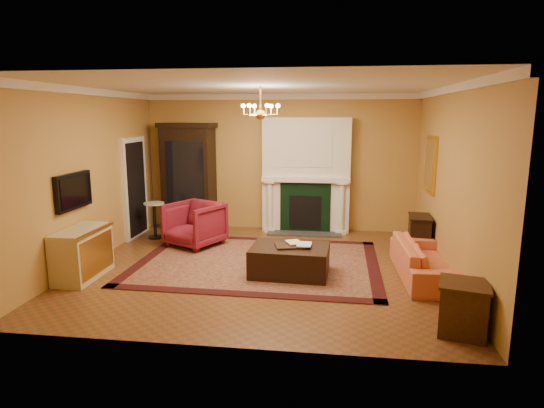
% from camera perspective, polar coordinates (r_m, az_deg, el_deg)
% --- Properties ---
extents(floor, '(6.00, 5.50, 0.02)m').
position_cam_1_polar(floor, '(7.82, -1.36, -7.98)').
color(floor, brown).
rests_on(floor, ground).
extents(ceiling, '(6.00, 5.50, 0.02)m').
position_cam_1_polar(ceiling, '(7.41, -1.46, 14.68)').
color(ceiling, silver).
rests_on(ceiling, wall_back).
extents(wall_back, '(6.00, 0.02, 3.00)m').
position_cam_1_polar(wall_back, '(10.18, 0.99, 5.18)').
color(wall_back, '#B0863F').
rests_on(wall_back, floor).
extents(wall_front, '(6.00, 0.02, 3.00)m').
position_cam_1_polar(wall_front, '(4.80, -6.48, -1.53)').
color(wall_front, '#B0863F').
rests_on(wall_front, floor).
extents(wall_left, '(0.02, 5.50, 3.00)m').
position_cam_1_polar(wall_left, '(8.47, -22.01, 3.19)').
color(wall_left, '#B0863F').
rests_on(wall_left, floor).
extents(wall_right, '(0.02, 5.50, 3.00)m').
position_cam_1_polar(wall_right, '(7.61, 21.61, 2.42)').
color(wall_right, '#B0863F').
rests_on(wall_right, floor).
extents(fireplace, '(1.90, 0.70, 2.50)m').
position_cam_1_polar(fireplace, '(9.98, 4.29, 3.27)').
color(fireplace, silver).
rests_on(fireplace, wall_back).
extents(crown_molding, '(6.00, 5.50, 0.12)m').
position_cam_1_polar(crown_molding, '(8.35, -0.42, 13.79)').
color(crown_molding, white).
rests_on(crown_molding, ceiling).
extents(doorway, '(0.08, 1.05, 2.10)m').
position_cam_1_polar(doorway, '(10.01, -16.81, 1.98)').
color(doorway, silver).
rests_on(doorway, wall_left).
extents(tv_panel, '(0.09, 0.95, 0.58)m').
position_cam_1_polar(tv_panel, '(7.94, -23.63, 1.50)').
color(tv_panel, black).
rests_on(tv_panel, wall_left).
extents(gilt_mirror, '(0.06, 0.76, 1.05)m').
position_cam_1_polar(gilt_mirror, '(8.94, 19.27, 4.72)').
color(gilt_mirror, gold).
rests_on(gilt_mirror, wall_right).
extents(chandelier, '(0.63, 0.55, 0.53)m').
position_cam_1_polar(chandelier, '(7.40, -1.45, 11.57)').
color(chandelier, gold).
rests_on(chandelier, ceiling).
extents(oriental_rug, '(4.24, 3.21, 0.02)m').
position_cam_1_polar(oriental_rug, '(8.05, -1.80, -7.29)').
color(oriental_rug, '#460F16').
rests_on(oriental_rug, floor).
extents(china_cabinet, '(1.19, 0.64, 2.28)m').
position_cam_1_polar(china_cabinet, '(10.39, -10.42, 3.11)').
color(china_cabinet, black).
rests_on(china_cabinet, floor).
extents(wingback_armchair, '(1.23, 1.21, 0.96)m').
position_cam_1_polar(wingback_armchair, '(9.05, -9.71, -2.27)').
color(wingback_armchair, maroon).
rests_on(wingback_armchair, floor).
extents(pedestal_table, '(0.43, 0.43, 0.76)m').
position_cam_1_polar(pedestal_table, '(9.80, -14.52, -1.67)').
color(pedestal_table, black).
rests_on(pedestal_table, floor).
extents(commode, '(0.51, 1.07, 0.79)m').
position_cam_1_polar(commode, '(7.81, -22.72, -5.75)').
color(commode, beige).
rests_on(commode, floor).
extents(coral_sofa, '(0.63, 1.98, 0.77)m').
position_cam_1_polar(coral_sofa, '(7.61, 18.61, -6.00)').
color(coral_sofa, '#C75B3F').
rests_on(coral_sofa, floor).
extents(end_table, '(0.63, 0.63, 0.60)m').
position_cam_1_polar(end_table, '(5.92, 22.84, -12.09)').
color(end_table, '#3A210F').
rests_on(end_table, floor).
extents(console_table, '(0.43, 0.67, 0.71)m').
position_cam_1_polar(console_table, '(8.81, 17.97, -3.86)').
color(console_table, black).
rests_on(console_table, floor).
extents(leather_ottoman, '(1.28, 0.96, 0.46)m').
position_cam_1_polar(leather_ottoman, '(7.39, 2.25, -7.05)').
color(leather_ottoman, black).
rests_on(leather_ottoman, oriental_rug).
extents(ottoman_tray, '(0.54, 0.46, 0.03)m').
position_cam_1_polar(ottoman_tray, '(7.30, 2.29, -5.27)').
color(ottoman_tray, black).
rests_on(ottoman_tray, leather_ottoman).
extents(book_a, '(0.21, 0.12, 0.29)m').
position_cam_1_polar(book_a, '(7.31, 2.01, -3.93)').
color(book_a, gray).
rests_on(book_a, ottoman_tray).
extents(book_b, '(0.23, 0.03, 0.31)m').
position_cam_1_polar(book_b, '(7.26, 3.18, -3.98)').
color(book_b, gray).
rests_on(book_b, ottoman_tray).
extents(topiary_left, '(0.15, 0.15, 0.40)m').
position_cam_1_polar(topiary_left, '(9.96, 0.92, 4.75)').
color(topiary_left, gray).
rests_on(topiary_left, fireplace).
extents(topiary_right, '(0.15, 0.15, 0.40)m').
position_cam_1_polar(topiary_right, '(9.90, 8.21, 4.62)').
color(topiary_right, gray).
rests_on(topiary_right, fireplace).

